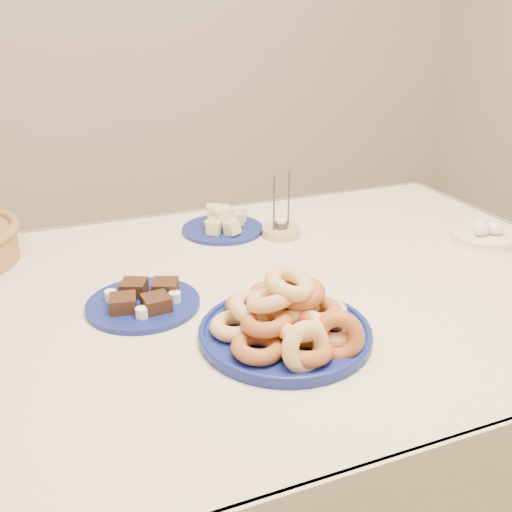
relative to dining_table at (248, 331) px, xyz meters
The scene contains 6 objects.
dining_table is the anchor object (origin of this frame).
donut_platter 0.26m from the dining_table, 91.35° to the right, with size 0.33×0.33×0.15m.
melon_plate 0.38m from the dining_table, 79.67° to the left, with size 0.24×0.24×0.08m.
brownie_plate 0.26m from the dining_table, behind, with size 0.28×0.28×0.04m.
candle_holder 0.35m from the dining_table, 53.10° to the left, with size 0.14×0.14×0.17m.
egg_bowl 0.69m from the dining_table, ahead, with size 0.18×0.18×0.06m.
Camera 1 is at (-0.40, -1.04, 1.32)m, focal length 40.00 mm.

